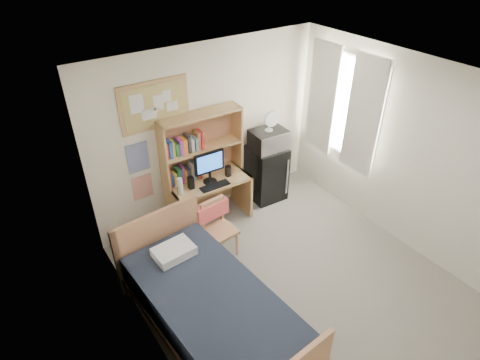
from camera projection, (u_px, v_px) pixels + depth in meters
floor at (298, 288)px, 5.07m from camera, size 3.60×4.20×0.02m
ceiling at (321, 91)px, 3.63m from camera, size 3.60×4.20×0.02m
wall_back at (209, 133)px, 5.79m from camera, size 3.60×0.04×2.60m
wall_left at (155, 275)px, 3.50m from camera, size 0.04×4.20×2.60m
wall_right at (411, 158)px, 5.20m from camera, size 0.04×4.20×2.60m
window_unit at (343, 106)px, 5.83m from camera, size 0.10×1.40×1.70m
curtain_left at (363, 116)px, 5.54m from camera, size 0.04×0.55×1.70m
curtain_right at (322, 98)px, 6.09m from camera, size 0.04×0.55×1.70m
bulletin_board at (154, 105)px, 5.07m from camera, size 0.94×0.03×0.64m
poster_wave at (138, 158)px, 5.29m from camera, size 0.30×0.01×0.42m
poster_japan at (143, 187)px, 5.55m from camera, size 0.28×0.01×0.36m
desk at (209, 200)px, 5.98m from camera, size 1.20×0.63×0.73m
desk_chair at (221, 230)px, 5.34m from camera, size 0.45×0.45×0.83m
mini_fridge at (266, 173)px, 6.47m from camera, size 0.57×0.57×0.91m
bed at (212, 314)px, 4.36m from camera, size 1.26×2.30×0.61m
hutch at (202, 146)px, 5.61m from camera, size 1.21×0.35×0.98m
monitor at (210, 168)px, 5.61m from camera, size 0.45×0.05×0.47m
keyboard at (215, 186)px, 5.63m from camera, size 0.44×0.15×0.02m
speaker_left at (191, 183)px, 5.55m from camera, size 0.08×0.08×0.18m
speaker_right at (228, 171)px, 5.82m from camera, size 0.07×0.07×0.17m
water_bottle at (180, 186)px, 5.43m from camera, size 0.08×0.08×0.25m
hoodie at (211, 210)px, 5.35m from camera, size 0.50×0.19×0.23m
microwave at (268, 140)px, 6.12m from camera, size 0.55×0.43×0.31m
desk_fan at (269, 121)px, 5.95m from camera, size 0.26×0.26×0.31m
pillow at (174, 251)px, 4.65m from camera, size 0.48×0.35×0.11m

